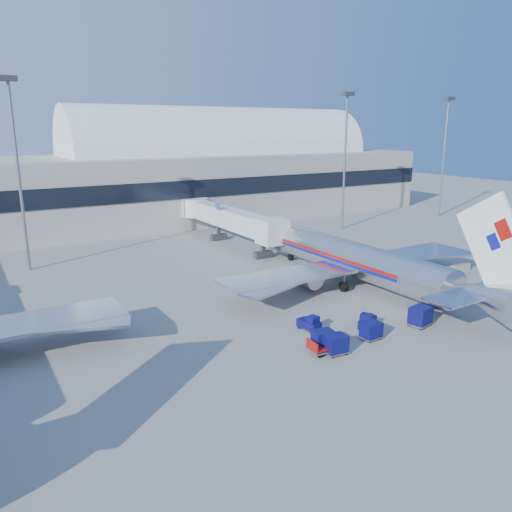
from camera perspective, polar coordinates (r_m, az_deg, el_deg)
ground at (r=47.05m, az=5.95°, el=-6.69°), size 260.00×260.00×0.00m
terminal at (r=92.18m, az=-23.09°, el=7.43°), size 170.00×28.15×21.00m
airliner_main at (r=55.62m, az=11.46°, el=-0.41°), size 32.00×37.26×12.07m
jetbridge_near at (r=75.20m, az=-3.57°, el=4.46°), size 4.40×27.50×6.25m
mast_west at (r=65.18m, az=-25.80°, el=11.18°), size 2.00×1.20×22.60m
mast_east at (r=86.20m, az=10.21°, el=12.79°), size 2.00×1.20×22.60m
mast_far_east at (r=104.39m, az=20.83°, el=12.34°), size 2.00×1.20×22.60m
barrier_near at (r=60.26m, az=18.58°, el=-2.18°), size 3.00×0.55×0.90m
barrier_mid at (r=62.76m, az=20.54°, el=-1.71°), size 3.00×0.55×0.90m
barrier_far at (r=65.32m, az=22.35°, el=-1.27°), size 3.00×0.55×0.90m
tug_lead at (r=44.58m, az=12.58°, el=-7.28°), size 2.47×2.09×1.44m
tug_right at (r=51.26m, az=19.78°, el=-4.85°), size 2.68×2.03×1.57m
tug_left at (r=43.44m, az=6.15°, el=-7.65°), size 1.35×2.22×1.36m
cart_train_a at (r=42.42m, az=13.03°, el=-8.27°), size 1.71×1.33×1.47m
cart_train_b at (r=40.00m, az=7.70°, el=-9.40°), size 1.90×1.57×1.51m
cart_train_c at (r=39.27m, az=9.11°, el=-9.91°), size 1.84×1.46×1.53m
cart_solo_near at (r=46.25m, az=18.27°, el=-6.52°), size 2.23×1.87×1.74m
cart_solo_far at (r=54.42m, az=23.22°, el=-3.98°), size 1.91×1.58×1.51m
cart_open_red at (r=39.48m, az=7.75°, el=-10.33°), size 2.36×1.73×0.60m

